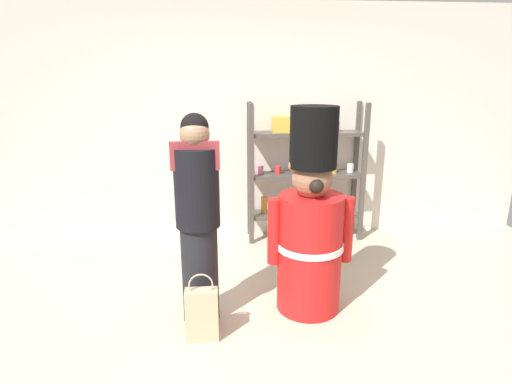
{
  "coord_description": "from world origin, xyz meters",
  "views": [
    {
      "loc": [
        -0.39,
        -2.53,
        1.82
      ],
      "look_at": [
        -0.15,
        0.4,
        1.0
      ],
      "focal_mm": 29.05,
      "sensor_mm": 36.0,
      "label": 1
    }
  ],
  "objects_px": {
    "teddy_bear_guard": "(310,228)",
    "person_shopper": "(198,218)",
    "shopping_bag": "(202,314)",
    "merchandise_shelf": "(304,171)"
  },
  "relations": [
    {
      "from": "person_shopper",
      "to": "teddy_bear_guard",
      "type": "bearing_deg",
      "value": 6.28
    },
    {
      "from": "person_shopper",
      "to": "shopping_bag",
      "type": "distance_m",
      "value": 0.68
    },
    {
      "from": "merchandise_shelf",
      "to": "shopping_bag",
      "type": "height_order",
      "value": "merchandise_shelf"
    },
    {
      "from": "merchandise_shelf",
      "to": "person_shopper",
      "type": "distance_m",
      "value": 1.97
    },
    {
      "from": "shopping_bag",
      "to": "teddy_bear_guard",
      "type": "bearing_deg",
      "value": 23.32
    },
    {
      "from": "person_shopper",
      "to": "merchandise_shelf",
      "type": "bearing_deg",
      "value": 55.77
    },
    {
      "from": "shopping_bag",
      "to": "merchandise_shelf",
      "type": "bearing_deg",
      "value": 60.11
    },
    {
      "from": "teddy_bear_guard",
      "to": "person_shopper",
      "type": "distance_m",
      "value": 0.87
    },
    {
      "from": "merchandise_shelf",
      "to": "shopping_bag",
      "type": "distance_m",
      "value": 2.27
    },
    {
      "from": "person_shopper",
      "to": "shopping_bag",
      "type": "relative_size",
      "value": 3.09
    }
  ]
}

